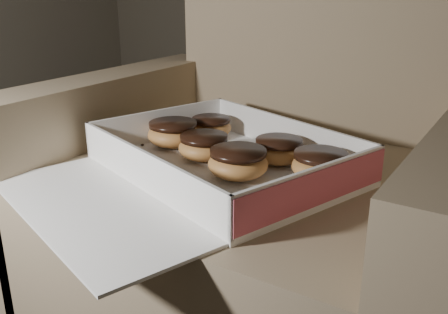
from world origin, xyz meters
TOP-DOWN VIEW (x-y plane):
  - armchair at (-0.40, 0.97)m, footprint 0.83×0.70m
  - bakery_box at (-0.43, 0.82)m, footprint 0.56×0.61m
  - donut_a at (-0.48, 0.88)m, footprint 0.09×0.09m
  - donut_b at (-0.38, 0.83)m, footprint 0.10×0.10m
  - donut_c at (-0.54, 1.00)m, footprint 0.08×0.08m
  - donut_d at (-0.35, 0.93)m, footprint 0.09×0.09m
  - donut_e at (-0.26, 0.90)m, footprint 0.09×0.09m
  - donut_f at (-0.57, 0.91)m, footprint 0.10×0.10m
  - crumb_a at (-0.52, 0.76)m, footprint 0.01×0.01m
  - crumb_b at (-0.54, 0.79)m, footprint 0.01×0.01m
  - crumb_c at (-0.63, 0.87)m, footprint 0.01×0.01m

SIDE VIEW (x-z plane):
  - armchair at x=-0.40m, z-range -0.16..0.71m
  - crumb_a at x=-0.52m, z-range 0.40..0.40m
  - crumb_b at x=-0.54m, z-range 0.40..0.40m
  - crumb_c at x=-0.63m, z-range 0.40..0.40m
  - bakery_box at x=-0.43m, z-range 0.37..0.44m
  - donut_c at x=-0.54m, z-range 0.40..0.44m
  - donut_d at x=-0.35m, z-range 0.40..0.44m
  - donut_a at x=-0.48m, z-range 0.40..0.45m
  - donut_e at x=-0.26m, z-range 0.40..0.45m
  - donut_b at x=-0.38m, z-range 0.40..0.45m
  - donut_f at x=-0.57m, z-range 0.40..0.45m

